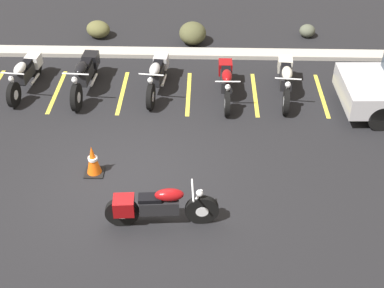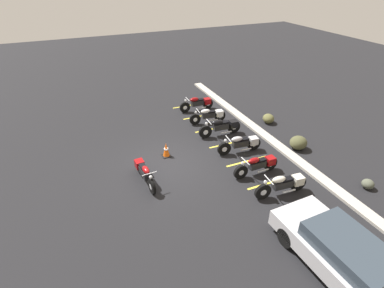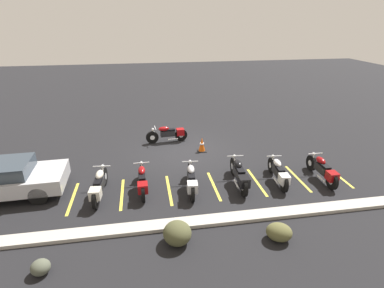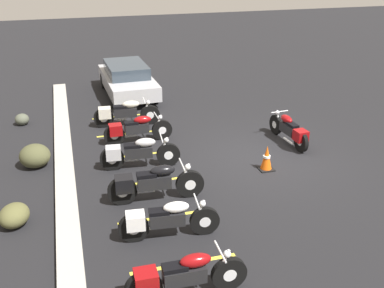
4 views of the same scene
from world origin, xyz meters
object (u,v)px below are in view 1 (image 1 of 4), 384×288
at_px(parked_bike_3, 157,74).
at_px(landscape_rock_2, 307,31).
at_px(parked_bike_4, 226,81).
at_px(parked_bike_5, 286,78).
at_px(parked_bike_2, 85,73).
at_px(parked_bike_1, 26,73).
at_px(landscape_rock_0, 98,29).
at_px(landscape_rock_1, 193,33).
at_px(motorcycle_maroon_featured, 156,206).
at_px(traffic_cone, 93,161).

relative_size(parked_bike_3, landscape_rock_2, 4.62).
relative_size(parked_bike_4, landscape_rock_2, 4.50).
bearing_deg(parked_bike_5, parked_bike_2, -86.09).
relative_size(parked_bike_1, parked_bike_5, 0.95).
height_order(landscape_rock_0, landscape_rock_1, landscape_rock_1).
height_order(parked_bike_1, landscape_rock_1, parked_bike_1).
xyz_separation_m(motorcycle_maroon_featured, parked_bike_4, (1.40, 4.57, 0.00)).
bearing_deg(traffic_cone, landscape_rock_0, 98.63).
bearing_deg(motorcycle_maroon_featured, landscape_rock_0, 103.08).
bearing_deg(landscape_rock_2, parked_bike_5, -107.72).
height_order(parked_bike_1, parked_bike_3, parked_bike_3).
height_order(motorcycle_maroon_featured, landscape_rock_0, motorcycle_maroon_featured).
xyz_separation_m(parked_bike_1, parked_bike_2, (1.55, -0.04, 0.04)).
distance_m(parked_bike_2, landscape_rock_0, 3.10).
distance_m(parked_bike_1, traffic_cone, 4.10).
relative_size(landscape_rock_0, traffic_cone, 1.06).
bearing_deg(parked_bike_3, parked_bike_5, 93.68).
distance_m(parked_bike_3, landscape_rock_0, 3.66).
height_order(landscape_rock_1, landscape_rock_2, landscape_rock_1).
bearing_deg(traffic_cone, parked_bike_5, 36.99).
bearing_deg(landscape_rock_0, traffic_cone, -81.37).
xyz_separation_m(landscape_rock_2, traffic_cone, (-5.41, -6.61, 0.14)).
height_order(parked_bike_1, parked_bike_4, parked_bike_4).
bearing_deg(landscape_rock_2, parked_bike_1, -157.33).
xyz_separation_m(parked_bike_4, landscape_rock_1, (-0.92, 2.93, -0.12)).
distance_m(parked_bike_5, landscape_rock_1, 3.70).
bearing_deg(landscape_rock_0, parked_bike_4, -40.72).
bearing_deg(landscape_rock_1, parked_bike_2, -134.49).
distance_m(motorcycle_maroon_featured, landscape_rock_0, 8.21).
distance_m(parked_bike_4, parked_bike_5, 1.51).
bearing_deg(parked_bike_4, motorcycle_maroon_featured, -17.82).
distance_m(motorcycle_maroon_featured, traffic_cone, 2.03).
relative_size(parked_bike_5, landscape_rock_2, 4.70).
relative_size(landscape_rock_0, landscape_rock_2, 1.55).
distance_m(parked_bike_2, parked_bike_4, 3.61).
distance_m(landscape_rock_0, traffic_cone, 6.49).
height_order(parked_bike_4, landscape_rock_0, parked_bike_4).
relative_size(parked_bike_2, landscape_rock_0, 3.14).
distance_m(parked_bike_4, landscape_rock_1, 3.07).
bearing_deg(landscape_rock_1, landscape_rock_0, 173.09).
bearing_deg(motorcycle_maroon_featured, landscape_rock_1, 82.34).
bearing_deg(parked_bike_4, landscape_rock_2, 142.72).
bearing_deg(landscape_rock_0, motorcycle_maroon_featured, -72.95).
xyz_separation_m(motorcycle_maroon_featured, landscape_rock_0, (-2.41, 7.85, -0.19)).
xyz_separation_m(parked_bike_1, landscape_rock_0, (1.35, 3.04, -0.19)).
distance_m(motorcycle_maroon_featured, landscape_rock_2, 8.98).
bearing_deg(parked_bike_2, parked_bike_3, 95.32).
xyz_separation_m(motorcycle_maroon_featured, parked_bike_5, (2.91, 4.71, 0.02)).
bearing_deg(parked_bike_3, parked_bike_1, -84.01).
relative_size(motorcycle_maroon_featured, landscape_rock_2, 4.46).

